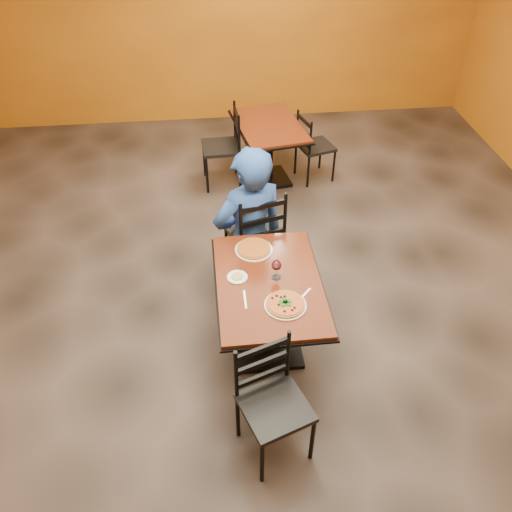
{
  "coord_description": "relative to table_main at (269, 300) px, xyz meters",
  "views": [
    {
      "loc": [
        -0.42,
        -3.4,
        3.48
      ],
      "look_at": [
        -0.08,
        -0.3,
        0.85
      ],
      "focal_mm": 36.68,
      "sensor_mm": 36.0,
      "label": 1
    }
  ],
  "objects": [
    {
      "name": "dip",
      "position": [
        -0.24,
        0.08,
        0.21
      ],
      "size": [
        0.09,
        0.09,
        0.01
      ],
      "primitive_type": "cylinder",
      "color": "tan",
      "rests_on": "side_plate"
    },
    {
      "name": "table_second",
      "position": [
        0.35,
        2.66,
        -0.01
      ],
      "size": [
        0.9,
        1.19,
        0.75
      ],
      "rotation": [
        0.0,
        0.0,
        0.16
      ],
      "color": "#601A0F",
      "rests_on": "floor"
    },
    {
      "name": "table_main",
      "position": [
        0.0,
        0.0,
        0.0
      ],
      "size": [
        0.83,
        1.23,
        0.75
      ],
      "color": "#601A0F",
      "rests_on": "floor"
    },
    {
      "name": "plate_far",
      "position": [
        -0.07,
        0.39,
        0.2
      ],
      "size": [
        0.31,
        0.31,
        0.01
      ],
      "primitive_type": "cylinder",
      "color": "white",
      "rests_on": "table_main"
    },
    {
      "name": "floor",
      "position": [
        0.0,
        0.5,
        -0.56
      ],
      "size": [
        7.0,
        8.0,
        0.01
      ],
      "primitive_type": "cube",
      "color": "black",
      "rests_on": "ground"
    },
    {
      "name": "plate_main",
      "position": [
        0.09,
        -0.27,
        0.2
      ],
      "size": [
        0.31,
        0.31,
        0.01
      ],
      "primitive_type": "cylinder",
      "color": "white",
      "rests_on": "table_main"
    },
    {
      "name": "chair_second_right",
      "position": [
        0.92,
        2.66,
        -0.13
      ],
      "size": [
        0.48,
        0.48,
        0.85
      ],
      "primitive_type": null,
      "rotation": [
        0.0,
        0.0,
        1.85
      ],
      "color": "black",
      "rests_on": "floor"
    },
    {
      "name": "knife",
      "position": [
        0.23,
        -0.18,
        0.2
      ],
      "size": [
        0.15,
        0.16,
        0.0
      ],
      "primitive_type": "cube",
      "rotation": [
        0.0,
        0.0,
        -0.75
      ],
      "color": "silver",
      "rests_on": "table_main"
    },
    {
      "name": "side_plate",
      "position": [
        -0.24,
        0.08,
        0.2
      ],
      "size": [
        0.16,
        0.16,
        0.01
      ],
      "primitive_type": "cylinder",
      "color": "white",
      "rests_on": "table_main"
    },
    {
      "name": "wall_back",
      "position": [
        0.0,
        4.5,
        0.94
      ],
      "size": [
        7.0,
        0.01,
        3.0
      ],
      "primitive_type": "cube",
      "color": "#C47215",
      "rests_on": "ground"
    },
    {
      "name": "diner",
      "position": [
        -0.07,
        0.84,
        0.17
      ],
      "size": [
        0.81,
        0.66,
        1.45
      ],
      "primitive_type": "imported",
      "rotation": [
        0.0,
        0.0,
        3.48
      ],
      "color": "navy",
      "rests_on": "floor"
    },
    {
      "name": "chair_main_near",
      "position": [
        -0.07,
        -0.92,
        -0.09
      ],
      "size": [
        0.54,
        0.54,
        0.94
      ],
      "primitive_type": null,
      "rotation": [
        0.0,
        0.0,
        0.35
      ],
      "color": "black",
      "rests_on": "floor"
    },
    {
      "name": "pizza_far",
      "position": [
        -0.07,
        0.39,
        0.21
      ],
      "size": [
        0.28,
        0.28,
        0.02
      ],
      "primitive_type": "cylinder",
      "color": "#BD7C24",
      "rests_on": "plate_far"
    },
    {
      "name": "pizza_main",
      "position": [
        0.09,
        -0.27,
        0.21
      ],
      "size": [
        0.28,
        0.28,
        0.02
      ],
      "primitive_type": "cylinder",
      "color": "maroon",
      "rests_on": "plate_main"
    },
    {
      "name": "wine_glass",
      "position": [
        0.06,
        0.05,
        0.28
      ],
      "size": [
        0.08,
        0.08,
        0.18
      ],
      "primitive_type": null,
      "color": "white",
      "rests_on": "table_main"
    },
    {
      "name": "fork",
      "position": [
        -0.2,
        -0.17,
        0.2
      ],
      "size": [
        0.02,
        0.19,
        0.0
      ],
      "primitive_type": "cube",
      "rotation": [
        0.0,
        0.0,
        -0.01
      ],
      "color": "silver",
      "rests_on": "table_main"
    },
    {
      "name": "chair_second_left",
      "position": [
        -0.22,
        2.66,
        -0.08
      ],
      "size": [
        0.46,
        0.46,
        0.96
      ],
      "primitive_type": null,
      "rotation": [
        0.0,
        0.0,
        -1.52
      ],
      "color": "black",
      "rests_on": "floor"
    },
    {
      "name": "chair_main_far",
      "position": [
        -0.01,
        0.94,
        -0.05
      ],
      "size": [
        0.57,
        0.57,
        1.02
      ],
      "primitive_type": null,
      "rotation": [
        0.0,
        0.0,
        3.42
      ],
      "color": "black",
      "rests_on": "floor"
    }
  ]
}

